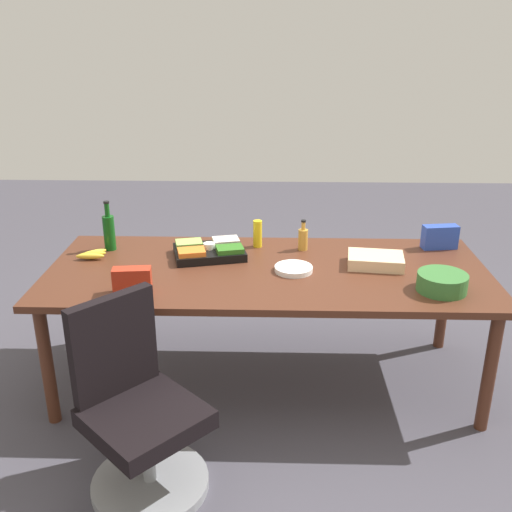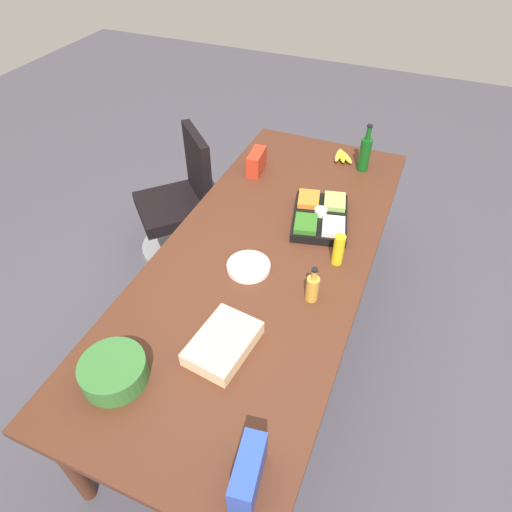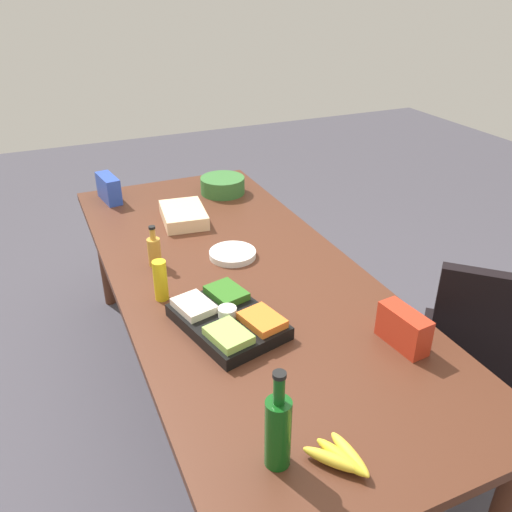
# 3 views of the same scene
# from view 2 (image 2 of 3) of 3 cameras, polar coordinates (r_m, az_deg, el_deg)

# --- Properties ---
(ground_plane) EXTENTS (10.00, 10.00, 0.00)m
(ground_plane) POSITION_cam_2_polar(r_m,az_deg,el_deg) (2.90, 1.07, -10.59)
(ground_plane) COLOR #46434D
(conference_table) EXTENTS (2.56, 1.07, 0.76)m
(conference_table) POSITION_cam_2_polar(r_m,az_deg,el_deg) (2.38, 1.28, -0.61)
(conference_table) COLOR #4F281A
(conference_table) RESTS_ON ground
(office_chair) EXTENTS (0.68, 0.68, 0.94)m
(office_chair) POSITION_cam_2_polar(r_m,az_deg,el_deg) (3.32, -9.67, 5.79)
(office_chair) COLOR gray
(office_chair) RESTS_ON ground
(dressing_bottle) EXTENTS (0.06, 0.06, 0.20)m
(dressing_bottle) POSITION_cam_2_polar(r_m,az_deg,el_deg) (2.06, 7.29, -4.06)
(dressing_bottle) COLOR gold
(dressing_bottle) RESTS_ON conference_table
(sheet_cake) EXTENTS (0.34, 0.26, 0.07)m
(sheet_cake) POSITION_cam_2_polar(r_m,az_deg,el_deg) (1.90, -4.26, -11.14)
(sheet_cake) COLOR beige
(sheet_cake) RESTS_ON conference_table
(banana_bunch) EXTENTS (0.17, 0.14, 0.04)m
(banana_bunch) POSITION_cam_2_polar(r_m,az_deg,el_deg) (3.13, 11.04, 12.53)
(banana_bunch) COLOR yellow
(banana_bunch) RESTS_ON conference_table
(chip_bag_red) EXTENTS (0.21, 0.10, 0.14)m
(chip_bag_red) POSITION_cam_2_polar(r_m,az_deg,el_deg) (2.93, 0.08, 12.05)
(chip_bag_red) COLOR red
(chip_bag_red) RESTS_ON conference_table
(veggie_tray) EXTENTS (0.48, 0.39, 0.09)m
(veggie_tray) POSITION_cam_2_polar(r_m,az_deg,el_deg) (2.53, 8.27, 5.09)
(veggie_tray) COLOR black
(veggie_tray) RESTS_ON conference_table
(wine_bottle) EXTENTS (0.09, 0.09, 0.32)m
(wine_bottle) POSITION_cam_2_polar(r_m,az_deg,el_deg) (3.00, 13.86, 12.75)
(wine_bottle) COLOR #104F15
(wine_bottle) RESTS_ON conference_table
(mustard_bottle) EXTENTS (0.07, 0.07, 0.17)m
(mustard_bottle) POSITION_cam_2_polar(r_m,az_deg,el_deg) (2.25, 10.58, 0.81)
(mustard_bottle) COLOR yellow
(mustard_bottle) RESTS_ON conference_table
(salad_bowl) EXTENTS (0.34, 0.34, 0.10)m
(salad_bowl) POSITION_cam_2_polar(r_m,az_deg,el_deg) (1.89, -17.86, -13.96)
(salad_bowl) COLOR #367032
(salad_bowl) RESTS_ON conference_table
(paper_plate_stack) EXTENTS (0.26, 0.26, 0.03)m
(paper_plate_stack) POSITION_cam_2_polar(r_m,az_deg,el_deg) (2.23, -0.96, -1.38)
(paper_plate_stack) COLOR white
(paper_plate_stack) RESTS_ON conference_table
(chip_bag_blue) EXTENTS (0.23, 0.11, 0.15)m
(chip_bag_blue) POSITION_cam_2_polar(r_m,az_deg,el_deg) (1.61, -1.01, -26.07)
(chip_bag_blue) COLOR blue
(chip_bag_blue) RESTS_ON conference_table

